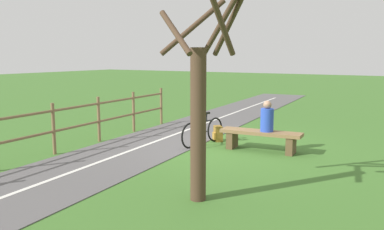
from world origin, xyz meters
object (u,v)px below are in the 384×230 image
at_px(backpack, 218,134).
at_px(tree_far_left, 201,101).
at_px(bench, 261,137).
at_px(person_seated, 267,118).
at_px(bicycle, 203,131).

xyz_separation_m(backpack, tree_far_left, (-1.77, 4.05, 1.38)).
xyz_separation_m(bench, person_seated, (-0.14, -0.01, 0.46)).
distance_m(bicycle, tree_far_left, 4.14).
xyz_separation_m(person_seated, bicycle, (1.67, 0.13, -0.46)).
bearing_deg(tree_far_left, bicycle, -61.20).
relative_size(person_seated, backpack, 1.79).
distance_m(backpack, tree_far_left, 4.63).
bearing_deg(person_seated, tree_far_left, 89.53).
height_order(bench, person_seated, person_seated).
relative_size(person_seated, bicycle, 0.43).
height_order(bench, backpack, bench).
bearing_deg(bicycle, backpack, 174.96).
bearing_deg(person_seated, bicycle, 0.20).
relative_size(bench, tree_far_left, 0.58).
distance_m(bench, tree_far_left, 3.81).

